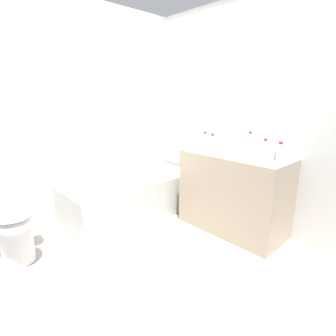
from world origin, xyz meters
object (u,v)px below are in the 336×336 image
bathtub (132,196)px  drinking_glass_2 (256,153)px  toilet (13,224)px  water_bottle_3 (249,144)px  sink_faucet (236,147)px  drinking_glass_1 (272,155)px  water_bottle_1 (205,141)px  water_bottle_2 (265,149)px  sink_basin (226,151)px  water_bottle_0 (212,142)px  water_bottle_4 (280,152)px  drinking_glass_0 (260,154)px

bathtub → drinking_glass_2: bearing=-62.3°
toilet → water_bottle_3: (2.01, -1.14, 0.63)m
sink_faucet → drinking_glass_1: 0.50m
water_bottle_1 → water_bottle_2: water_bottle_1 is taller
toilet → sink_basin: (1.94, -0.91, 0.54)m
water_bottle_2 → water_bottle_3: size_ratio=0.78×
sink_basin → water_bottle_2: 0.41m
toilet → bathtub: bearing=96.3°
water_bottle_3 → toilet: bearing=150.4°
water_bottle_2 → drinking_glass_2: 0.10m
drinking_glass_2 → drinking_glass_1: bearing=-81.9°
water_bottle_3 → sink_basin: bearing=106.8°
water_bottle_0 → water_bottle_3: bearing=-85.8°
water_bottle_4 → drinking_glass_2: size_ratio=2.50×
bathtub → sink_faucet: bathtub is taller
water_bottle_2 → drinking_glass_1: 0.10m
water_bottle_3 → water_bottle_4: size_ratio=1.33×
toilet → drinking_glass_0: drinking_glass_0 is taller
bathtub → sink_basin: 1.28m
sink_faucet → water_bottle_0: bearing=124.4°
sink_basin → water_bottle_4: bearing=-85.6°
bathtub → water_bottle_0: (0.65, -0.71, 0.69)m
drinking_glass_1 → water_bottle_3: bearing=89.5°
water_bottle_1 → drinking_glass_2: (0.02, -0.65, -0.05)m
water_bottle_3 → drinking_glass_1: water_bottle_3 is taller
water_bottle_4 → water_bottle_1: bearing=90.9°
drinking_glass_0 → drinking_glass_2: 0.08m
sink_basin → water_bottle_3: water_bottle_3 is taller
water_bottle_2 → water_bottle_4: (-0.04, -0.17, -0.00)m
water_bottle_0 → drinking_glass_2: (0.01, -0.54, -0.05)m
drinking_glass_1 → drinking_glass_2: size_ratio=1.11×
drinking_glass_1 → drinking_glass_0: bearing=124.2°
water_bottle_4 → drinking_glass_0: 0.18m
water_bottle_4 → toilet: bearing=143.3°
drinking_glass_2 → water_bottle_4: bearing=-90.2°
bathtub → drinking_glass_2: size_ratio=21.87×
sink_basin → sink_faucet: (0.19, 0.00, 0.01)m
bathtub → drinking_glass_0: 1.61m
sink_faucet → water_bottle_4: bearing=-104.3°
sink_faucet → drinking_glass_0: size_ratio=1.63×
sink_faucet → water_bottle_2: water_bottle_2 is taller
sink_faucet → water_bottle_2: 0.41m
water_bottle_3 → drinking_glass_0: (-0.07, -0.16, -0.07)m
bathtub → drinking_glass_2: bathtub is taller
toilet → water_bottle_2: bearing=62.5°
bathtub → drinking_glass_1: size_ratio=19.67×
water_bottle_2 → drinking_glass_1: size_ratio=2.32×
sink_basin → water_bottle_0: size_ratio=1.77×
sink_basin → drinking_glass_2: bearing=-82.2°
sink_basin → water_bottle_0: 0.23m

